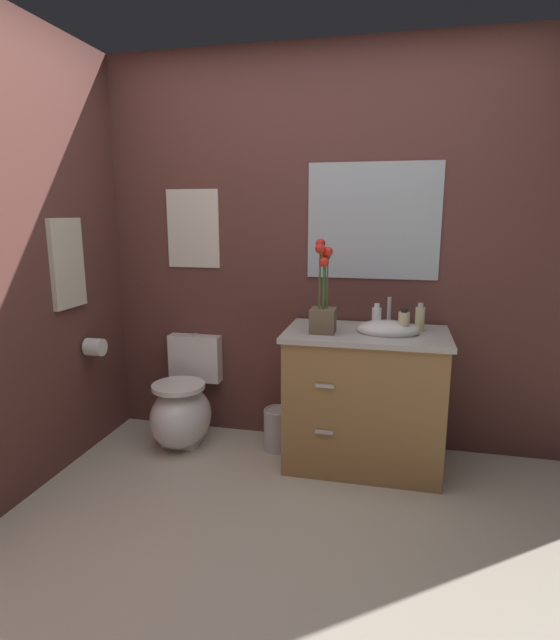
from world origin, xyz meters
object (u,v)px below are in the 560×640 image
object	(u,v)px
hand_wash_bottle	(404,323)
wall_poster	(193,229)
wall_mirror	(373,221)
lotion_bottle	(420,319)
trash_bin	(278,429)
vanity_cabinet	(365,397)
soap_bottle	(376,319)
hanging_towel	(67,263)
toilet_paper_roll	(95,347)
flower_vase	(323,304)
toilet	(184,408)

from	to	relation	value
hand_wash_bottle	wall_poster	distance (m)	1.50
wall_mirror	lotion_bottle	bearing A→B (deg)	-35.62
hand_wash_bottle	trash_bin	bearing A→B (deg)	171.44
wall_poster	wall_mirror	bearing A→B (deg)	0.00
vanity_cabinet	soap_bottle	xyz separation A→B (m)	(0.05, 0.04, 0.47)
trash_bin	hanging_towel	size ratio (longest dim) A/B	0.52
hanging_towel	toilet_paper_roll	bearing A→B (deg)	65.95
hanging_towel	toilet_paper_roll	world-z (taller)	hanging_towel
flower_vase	soap_bottle	size ratio (longest dim) A/B	3.34
soap_bottle	trash_bin	bearing A→B (deg)	176.68
toilet	flower_vase	world-z (taller)	flower_vase
lotion_bottle	wall_mirror	bearing A→B (deg)	144.38
hand_wash_bottle	vanity_cabinet	bearing A→B (deg)	168.94
toilet	hand_wash_bottle	bearing A→B (deg)	-2.74
flower_vase	toilet_paper_roll	world-z (taller)	flower_vase
vanity_cabinet	toilet_paper_roll	bearing A→B (deg)	-174.18
vanity_cabinet	trash_bin	size ratio (longest dim) A/B	3.71
trash_bin	toilet	bearing A→B (deg)	-175.70
wall_poster	toilet	bearing A→B (deg)	-90.00
toilet	wall_poster	bearing A→B (deg)	90.00
soap_bottle	toilet_paper_roll	size ratio (longest dim) A/B	1.45
hand_wash_bottle	flower_vase	bearing A→B (deg)	-175.30
flower_vase	toilet_paper_roll	xyz separation A→B (m)	(-1.42, -0.09, -0.32)
lotion_bottle	vanity_cabinet	bearing A→B (deg)	-164.55
hanging_towel	toilet	bearing A→B (deg)	30.35
hand_wash_bottle	wall_mirror	bearing A→B (deg)	121.59
wall_mirror	hanging_towel	world-z (taller)	wall_mirror
vanity_cabinet	flower_vase	bearing A→B (deg)	-162.85
toilet_paper_roll	hanging_towel	bearing A→B (deg)	-114.05
toilet	vanity_cabinet	distance (m)	1.19
soap_bottle	lotion_bottle	size ratio (longest dim) A/B	0.97
hand_wash_bottle	wall_mirror	xyz separation A→B (m)	(-0.21, 0.33, 0.55)
wall_poster	hanging_towel	bearing A→B (deg)	-132.91
vanity_cabinet	trash_bin	bearing A→B (deg)	172.38
wall_poster	trash_bin	bearing A→B (deg)	-19.39
trash_bin	hanging_towel	world-z (taller)	hanging_towel
lotion_bottle	hand_wash_bottle	world-z (taller)	lotion_bottle
soap_bottle	toilet_paper_roll	bearing A→B (deg)	-173.06
vanity_cabinet	toilet_paper_roll	distance (m)	1.69
vanity_cabinet	wall_mirror	xyz separation A→B (m)	(-0.00, 0.29, 1.02)
soap_bottle	toilet_paper_roll	xyz separation A→B (m)	(-1.72, -0.21, -0.22)
vanity_cabinet	hand_wash_bottle	bearing A→B (deg)	-11.06
vanity_cabinet	hanging_towel	xyz separation A→B (m)	(-1.72, -0.29, 0.79)
hand_wash_bottle	hanging_towel	world-z (taller)	hanging_towel
toilet	trash_bin	size ratio (longest dim) A/B	2.54
lotion_bottle	toilet_paper_roll	distance (m)	1.99
toilet	vanity_cabinet	bearing A→B (deg)	-1.29
lotion_bottle	trash_bin	xyz separation A→B (m)	(-0.84, -0.01, -0.77)
soap_bottle	trash_bin	world-z (taller)	soap_bottle
toilet	lotion_bottle	bearing A→B (deg)	2.14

